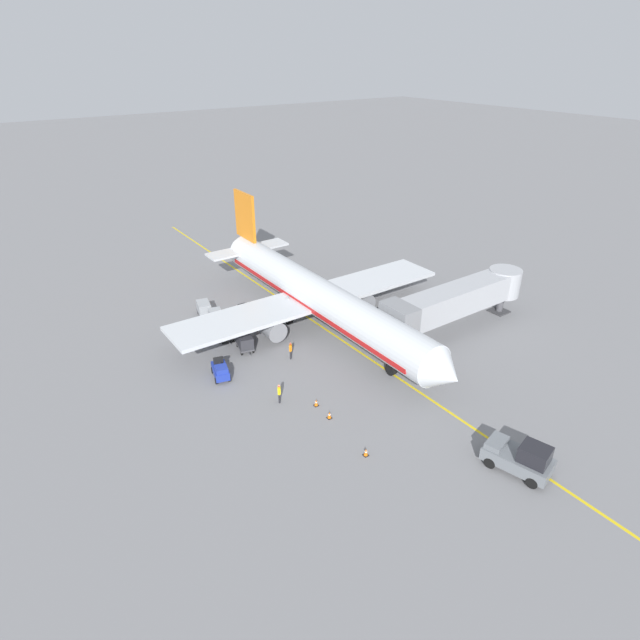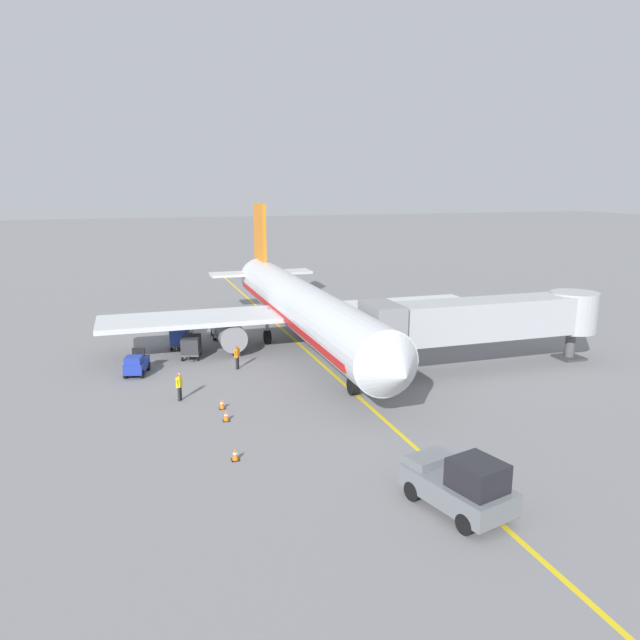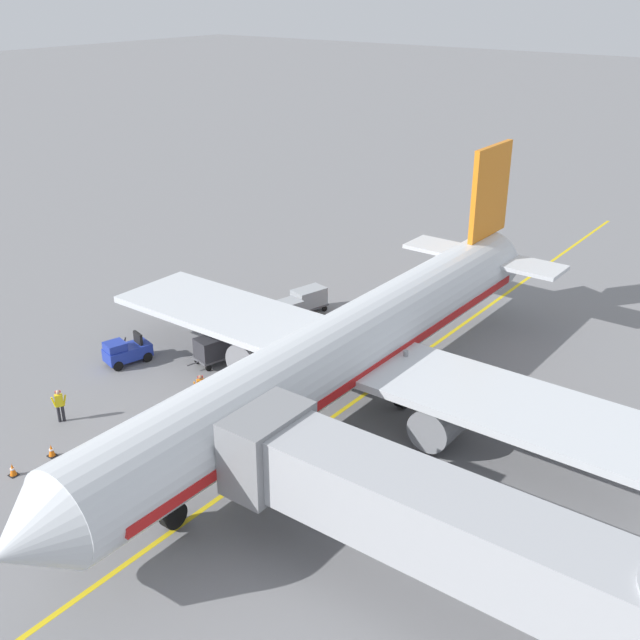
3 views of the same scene
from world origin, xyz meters
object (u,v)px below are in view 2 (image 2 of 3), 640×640
jet_bridge (487,319)px  pushback_tractor (460,485)px  baggage_cart_front (191,345)px  baggage_tug_trailing (220,329)px  baggage_cart_second_in_train (180,336)px  baggage_cart_tail_end (178,320)px  parked_airliner (301,307)px  safety_cone_wing_tip (222,404)px  ground_crew_loader (237,356)px  baggage_cart_third_in_train (183,327)px  safety_cone_nose_left (226,416)px  baggage_tug_lead (136,364)px  ground_crew_wing_walker (179,385)px  safety_cone_nose_right (235,454)px

jet_bridge → pushback_tractor: bearing=54.5°
jet_bridge → baggage_cart_front: size_ratio=5.91×
baggage_tug_trailing → baggage_cart_second_in_train: 4.18m
baggage_tug_trailing → baggage_cart_tail_end: baggage_tug_trailing is taller
baggage_cart_tail_end → baggage_tug_trailing: bearing=132.4°
pushback_tractor → baggage_tug_trailing: size_ratio=1.90×
parked_airliner → baggage_cart_second_in_train: size_ratio=12.49×
jet_bridge → pushback_tractor: (11.48, 16.07, -2.36)m
baggage_cart_second_in_train → safety_cone_wing_tip: (-1.05, 13.97, -0.66)m
baggage_cart_second_in_train → safety_cone_wing_tip: baggage_cart_second_in_train is taller
pushback_tractor → safety_cone_wing_tip: 15.48m
baggage_cart_second_in_train → ground_crew_loader: 7.50m
baggage_cart_third_in_train → safety_cone_nose_left: bearing=91.4°
baggage_tug_trailing → pushback_tractor: bearing=98.8°
baggage_cart_tail_end → ground_crew_loader: ground_crew_loader is taller
baggage_cart_tail_end → safety_cone_nose_left: (-0.64, 21.62, -0.66)m
parked_airliner → safety_cone_wing_tip: size_ratio=63.09×
safety_cone_wing_tip → baggage_tug_lead: bearing=-61.1°
safety_cone_nose_left → safety_cone_wing_tip: (-0.08, -1.89, 0.00)m
baggage_cart_third_in_train → ground_crew_loader: (-2.73, 9.88, 0.00)m
parked_airliner → ground_crew_wing_walker: (10.11, 9.30, -2.23)m
ground_crew_loader → safety_cone_nose_left: size_ratio=2.86×
jet_bridge → safety_cone_nose_left: 19.33m
baggage_tug_trailing → ground_crew_loader: 9.13m
safety_cone_nose_right → ground_crew_loader: bearing=-100.7°
baggage_cart_front → baggage_cart_third_in_train: same height
pushback_tractor → baggage_cart_front: 25.89m
parked_airliner → ground_crew_loader: bearing=35.9°
safety_cone_wing_tip → baggage_cart_front: bearing=-87.3°
baggage_cart_front → safety_cone_nose_left: (-0.43, 12.88, -0.66)m
ground_crew_wing_walker → baggage_tug_trailing: bearing=-107.7°
baggage_tug_lead → baggage_cart_tail_end: bearing=-107.6°
baggage_cart_third_in_train → safety_cone_wing_tip: baggage_cart_third_in_train is taller
pushback_tractor → baggage_tug_trailing: bearing=-81.2°
jet_bridge → baggage_cart_tail_end: size_ratio=5.91×
parked_airliner → baggage_tug_lead: parked_airliner is taller
safety_cone_wing_tip → ground_crew_loader: bearing=-106.8°
pushback_tractor → safety_cone_nose_right: pushback_tractor is taller
baggage_tug_lead → baggage_cart_third_in_train: baggage_tug_lead is taller
parked_airliner → baggage_cart_tail_end: 12.25m
baggage_tug_lead → safety_cone_wing_tip: baggage_tug_lead is taller
safety_cone_nose_left → ground_crew_loader: bearing=-103.9°
baggage_tug_trailing → baggage_cart_third_in_train: (2.93, -0.76, 0.24)m
pushback_tractor → baggage_cart_front: pushback_tractor is taller
baggage_tug_lead → ground_crew_wing_walker: 6.38m
baggage_cart_second_in_train → jet_bridge: bearing=149.2°
safety_cone_wing_tip → safety_cone_nose_right: bearing=86.2°
ground_crew_wing_walker → safety_cone_nose_left: size_ratio=2.86×
ground_crew_wing_walker → baggage_cart_second_in_train: bearing=-95.2°
pushback_tractor → baggage_tug_trailing: 30.45m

